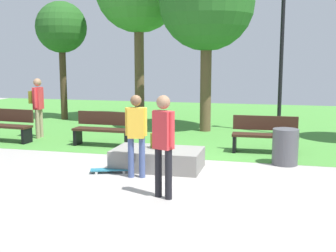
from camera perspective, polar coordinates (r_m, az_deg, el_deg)
name	(u,v)px	position (r m, az deg, el deg)	size (l,w,h in m)	color
ground_plane	(171,170)	(9.16, 0.38, -5.83)	(28.00, 28.00, 0.00)	#9E9993
grass_lawn	(218,121)	(16.44, 6.57, 0.71)	(26.60, 12.92, 0.01)	#478C38
concrete_ledge	(158,159)	(9.23, -1.37, -4.35)	(1.87, 1.07, 0.43)	gray
backpack_on_ledge	(158,141)	(9.25, -1.30, -1.94)	(0.28, 0.20, 0.32)	olive
skater_performing_trick	(163,138)	(7.14, -0.62, -1.65)	(0.40, 0.32, 1.74)	black
skater_watching	(136,130)	(8.43, -4.22, -0.53)	(0.42, 0.26, 1.64)	#3F5184
skateboard_by_ledge	(110,170)	(8.99, -7.65, -5.76)	(0.82, 0.46, 0.08)	teal
park_bench_near_path	(104,128)	(11.71, -8.52, -0.28)	(1.61, 0.51, 0.91)	#331E14
park_bench_by_oak	(6,125)	(13.04, -20.60, 0.18)	(1.64, 0.61, 0.91)	#331E14
park_bench_far_right	(265,134)	(10.99, 12.68, -1.00)	(1.61, 0.51, 0.91)	#331E14
tree_broad_elm	(207,4)	(13.99, 5.15, 15.78)	(2.98, 2.98, 5.54)	brown
tree_tall_oak	(61,29)	(17.08, -13.92, 12.39)	(1.91, 1.91, 4.46)	#42301E
lamp_post	(282,42)	(13.82, 14.83, 10.68)	(0.28, 0.28, 4.72)	black
trash_bin	(285,147)	(9.88, 15.23, -2.67)	(0.56, 0.56, 0.80)	#4C4C51
pedestrian_with_backpack	(37,102)	(13.24, -16.87, 3.03)	(0.36, 0.43, 1.76)	tan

